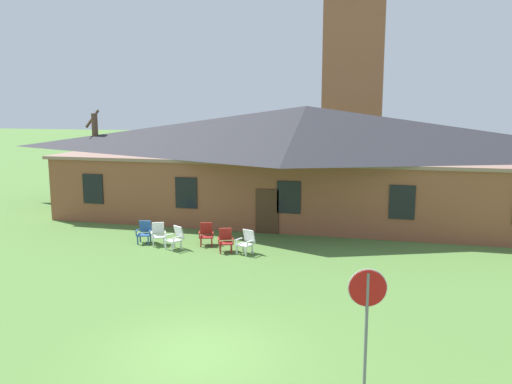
{
  "coord_description": "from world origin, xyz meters",
  "views": [
    {
      "loc": [
        4.22,
        -11.1,
        5.99
      ],
      "look_at": [
        -0.45,
        7.73,
        2.71
      ],
      "focal_mm": 36.66,
      "sensor_mm": 36.0,
      "label": 1
    }
  ],
  "objects_px": {
    "lawn_chair_by_porch": "(145,231)",
    "lawn_chair_left_end": "(175,237)",
    "lawn_chair_near_door": "(158,233)",
    "lawn_chair_right_end": "(226,240)",
    "lawn_chair_middle": "(206,233)",
    "lawn_chair_far_side": "(246,241)",
    "stop_sign": "(367,306)"
  },
  "relations": [
    {
      "from": "stop_sign",
      "to": "lawn_chair_right_end",
      "type": "distance_m",
      "value": 11.35
    },
    {
      "from": "lawn_chair_by_porch",
      "to": "lawn_chair_left_end",
      "type": "height_order",
      "value": "same"
    },
    {
      "from": "lawn_chair_middle",
      "to": "lawn_chair_left_end",
      "type": "bearing_deg",
      "value": -138.53
    },
    {
      "from": "lawn_chair_middle",
      "to": "lawn_chair_far_side",
      "type": "height_order",
      "value": "same"
    },
    {
      "from": "lawn_chair_by_porch",
      "to": "lawn_chair_left_end",
      "type": "distance_m",
      "value": 1.8
    },
    {
      "from": "lawn_chair_left_end",
      "to": "lawn_chair_middle",
      "type": "distance_m",
      "value": 1.39
    },
    {
      "from": "lawn_chair_by_porch",
      "to": "lawn_chair_far_side",
      "type": "bearing_deg",
      "value": -6.55
    },
    {
      "from": "lawn_chair_by_porch",
      "to": "lawn_chair_far_side",
      "type": "distance_m",
      "value": 4.78
    },
    {
      "from": "lawn_chair_left_end",
      "to": "lawn_chair_far_side",
      "type": "distance_m",
      "value": 3.05
    },
    {
      "from": "lawn_chair_far_side",
      "to": "stop_sign",
      "type": "bearing_deg",
      "value": -61.76
    },
    {
      "from": "lawn_chair_by_porch",
      "to": "lawn_chair_left_end",
      "type": "bearing_deg",
      "value": -19.89
    },
    {
      "from": "lawn_chair_left_end",
      "to": "lawn_chair_middle",
      "type": "bearing_deg",
      "value": 41.47
    },
    {
      "from": "lawn_chair_by_porch",
      "to": "lawn_chair_far_side",
      "type": "xyz_separation_m",
      "value": [
        4.75,
        -0.54,
        0.0
      ]
    },
    {
      "from": "lawn_chair_middle",
      "to": "lawn_chair_right_end",
      "type": "bearing_deg",
      "value": -35.24
    },
    {
      "from": "lawn_chair_far_side",
      "to": "lawn_chair_middle",
      "type": "bearing_deg",
      "value": 157.06
    },
    {
      "from": "lawn_chair_by_porch",
      "to": "lawn_chair_right_end",
      "type": "bearing_deg",
      "value": -7.06
    },
    {
      "from": "lawn_chair_middle",
      "to": "lawn_chair_right_end",
      "type": "distance_m",
      "value": 1.35
    },
    {
      "from": "lawn_chair_near_door",
      "to": "lawn_chair_far_side",
      "type": "xyz_separation_m",
      "value": [
        4.03,
        -0.39,
        0.0
      ]
    },
    {
      "from": "lawn_chair_near_door",
      "to": "lawn_chair_middle",
      "type": "distance_m",
      "value": 2.07
    },
    {
      "from": "lawn_chair_near_door",
      "to": "lawn_chair_far_side",
      "type": "relative_size",
      "value": 1.0
    },
    {
      "from": "lawn_chair_far_side",
      "to": "lawn_chair_near_door",
      "type": "bearing_deg",
      "value": 174.54
    },
    {
      "from": "lawn_chair_left_end",
      "to": "lawn_chair_near_door",
      "type": "bearing_deg",
      "value": 155.13
    },
    {
      "from": "lawn_chair_near_door",
      "to": "lawn_chair_left_end",
      "type": "distance_m",
      "value": 1.08
    },
    {
      "from": "lawn_chair_near_door",
      "to": "lawn_chair_right_end",
      "type": "height_order",
      "value": "same"
    },
    {
      "from": "lawn_chair_by_porch",
      "to": "lawn_chair_middle",
      "type": "relative_size",
      "value": 1.0
    },
    {
      "from": "lawn_chair_left_end",
      "to": "lawn_chair_far_side",
      "type": "xyz_separation_m",
      "value": [
        3.05,
        0.07,
        0.0
      ]
    },
    {
      "from": "lawn_chair_by_porch",
      "to": "lawn_chair_right_end",
      "type": "xyz_separation_m",
      "value": [
        3.84,
        -0.48,
        0.0
      ]
    },
    {
      "from": "lawn_chair_right_end",
      "to": "lawn_chair_far_side",
      "type": "distance_m",
      "value": 0.91
    },
    {
      "from": "lawn_chair_by_porch",
      "to": "lawn_chair_left_end",
      "type": "xyz_separation_m",
      "value": [
        1.7,
        -0.61,
        0.0
      ]
    },
    {
      "from": "lawn_chair_by_porch",
      "to": "lawn_chair_near_door",
      "type": "xyz_separation_m",
      "value": [
        0.72,
        -0.16,
        0.0
      ]
    },
    {
      "from": "lawn_chair_right_end",
      "to": "lawn_chair_far_side",
      "type": "xyz_separation_m",
      "value": [
        0.9,
        -0.07,
        0.0
      ]
    },
    {
      "from": "lawn_chair_left_end",
      "to": "lawn_chair_middle",
      "type": "relative_size",
      "value": 1.0
    }
  ]
}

